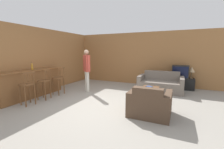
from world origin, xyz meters
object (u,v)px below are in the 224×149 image
(coffee_table, at_px, (149,90))
(tv, at_px, (180,72))
(bottle, at_px, (32,66))
(bar_chair_far, at_px, (58,79))
(couch_far, at_px, (160,84))
(tv_unit, at_px, (179,83))
(bar_chair_mid, at_px, (44,83))
(book_on_table, at_px, (149,87))
(table_lamp, at_px, (192,70))
(armchair_near, at_px, (150,104))
(person_by_window, at_px, (87,68))
(bar_chair_near, at_px, (27,87))

(coffee_table, height_order, tv, tv)
(bottle, bearing_deg, coffee_table, 18.64)
(bar_chair_far, relative_size, couch_far, 0.59)
(coffee_table, bearing_deg, tv_unit, 67.53)
(bar_chair_mid, bearing_deg, book_on_table, 25.02)
(coffee_table, xyz_separation_m, table_lamp, (1.37, 2.23, 0.52))
(coffee_table, bearing_deg, tv, 67.50)
(bar_chair_far, distance_m, armchair_near, 3.64)
(tv_unit, height_order, person_by_window, person_by_window)
(armchair_near, bearing_deg, bar_chair_far, 171.77)
(bar_chair_mid, relative_size, couch_far, 0.59)
(bar_chair_mid, relative_size, book_on_table, 4.15)
(bottle, bearing_deg, couch_far, 34.00)
(tv, bearing_deg, couch_far, -133.05)
(bar_chair_near, height_order, bar_chair_mid, same)
(coffee_table, bearing_deg, bar_chair_near, -149.86)
(couch_far, distance_m, table_lamp, 1.53)
(tv_unit, bearing_deg, bottle, -143.69)
(couch_far, distance_m, tv_unit, 1.07)
(bottle, relative_size, table_lamp, 0.54)
(bar_chair_near, relative_size, book_on_table, 4.15)
(bar_chair_mid, bearing_deg, tv_unit, 39.69)
(coffee_table, relative_size, book_on_table, 3.69)
(armchair_near, xyz_separation_m, book_on_table, (-0.28, 1.39, 0.14))
(armchair_near, relative_size, tv_unit, 0.87)
(couch_far, relative_size, coffee_table, 1.91)
(bar_chair_mid, height_order, couch_far, bar_chair_mid)
(bar_chair_far, height_order, tv, tv)
(bar_chair_far, distance_m, coffee_table, 3.43)
(tv_unit, bearing_deg, bar_chair_far, -146.07)
(armchair_near, bearing_deg, person_by_window, 154.75)
(armchair_near, distance_m, book_on_table, 1.43)
(bar_chair_far, distance_m, table_lamp, 5.55)
(coffee_table, bearing_deg, bar_chair_far, -169.03)
(bar_chair_near, bearing_deg, coffee_table, 30.14)
(bar_chair_mid, relative_size, bar_chair_far, 1.00)
(armchair_near, bearing_deg, table_lamp, 71.48)
(bar_chair_near, height_order, table_lamp, bar_chair_near)
(bar_chair_mid, xyz_separation_m, couch_far, (3.56, 2.78, -0.29))
(bottle, bearing_deg, person_by_window, 48.15)
(bar_chair_far, relative_size, person_by_window, 0.61)
(book_on_table, xyz_separation_m, table_lamp, (1.42, 2.01, 0.44))
(couch_far, height_order, tv, tv)
(bar_chair_far, relative_size, tv, 1.55)
(bar_chair_mid, height_order, armchair_near, bar_chair_mid)
(table_lamp, bearing_deg, person_by_window, -152.30)
(couch_far, relative_size, tv, 2.62)
(bar_chair_far, xyz_separation_m, bottle, (-0.54, -0.67, 0.55))
(armchair_near, height_order, tv, tv)
(book_on_table, xyz_separation_m, person_by_window, (-2.54, -0.07, 0.55))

